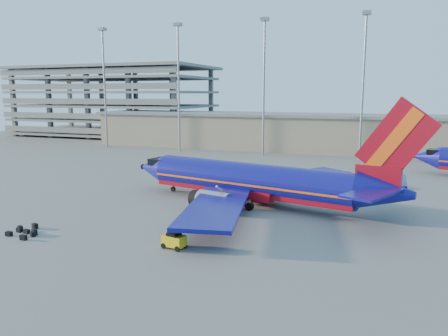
{
  "coord_description": "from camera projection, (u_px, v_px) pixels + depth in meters",
  "views": [
    {
      "loc": [
        20.22,
        -44.48,
        13.13
      ],
      "look_at": [
        1.26,
        5.66,
        4.0
      ],
      "focal_mm": 35.0,
      "sensor_mm": 36.0,
      "label": 1
    }
  ],
  "objects": [
    {
      "name": "luggage_pile",
      "position": [
        25.0,
        231.0,
        41.41
      ],
      "size": [
        3.01,
        3.52,
        0.55
      ],
      "color": "black",
      "rests_on": "ground"
    },
    {
      "name": "aircraft_main",
      "position": [
        256.0,
        182.0,
        52.11
      ],
      "size": [
        37.65,
        35.83,
        12.9
      ],
      "rotation": [
        0.0,
        0.0,
        -0.21
      ],
      "color": "navy",
      "rests_on": "ground"
    },
    {
      "name": "ground",
      "position": [
        196.0,
        209.0,
        50.27
      ],
      "size": [
        220.0,
        220.0,
        0.0
      ],
      "primitive_type": "plane",
      "color": "slate",
      "rests_on": "ground"
    },
    {
      "name": "light_mast_row",
      "position": [
        312.0,
        72.0,
        88.0
      ],
      "size": [
        101.6,
        1.6,
        28.65
      ],
      "color": "gray",
      "rests_on": "ground"
    },
    {
      "name": "terminal_building",
      "position": [
        341.0,
        133.0,
        99.54
      ],
      "size": [
        122.0,
        16.0,
        8.5
      ],
      "color": "gray",
      "rests_on": "ground"
    },
    {
      "name": "baggage_tug",
      "position": [
        174.0,
        240.0,
        37.45
      ],
      "size": [
        2.17,
        1.54,
        1.42
      ],
      "rotation": [
        0.0,
        0.0,
        -0.19
      ],
      "color": "gold",
      "rests_on": "ground"
    },
    {
      "name": "parking_garage",
      "position": [
        114.0,
        98.0,
        138.2
      ],
      "size": [
        62.0,
        32.0,
        21.4
      ],
      "color": "slate",
      "rests_on": "ground"
    }
  ]
}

